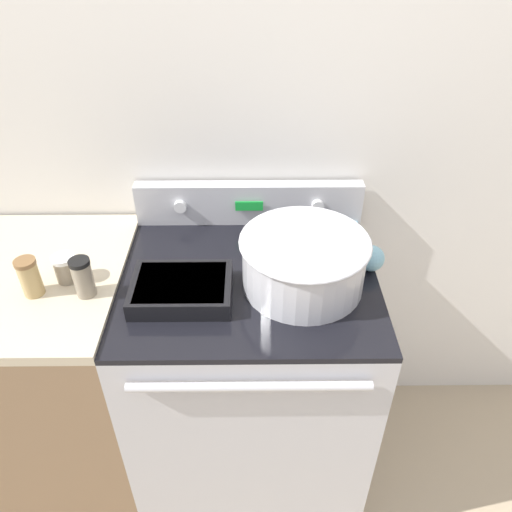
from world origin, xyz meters
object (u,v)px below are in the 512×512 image
Objects in this scene: spice_jar_black_cap at (83,277)px; spice_jar_white_cap at (66,268)px; ladle at (370,257)px; mixing_bowl at (304,260)px; casserole_dish at (182,288)px; spice_jar_brown_cap at (30,277)px.

spice_jar_black_cap reaches higher than spice_jar_white_cap.
ladle is 2.55× the size of spice_jar_black_cap.
casserole_dish is at bearing -171.56° from mixing_bowl.
spice_jar_brown_cap is at bearing 178.54° from spice_jar_black_cap.
spice_jar_black_cap is at bearing -170.77° from ladle.
spice_jar_white_cap is (-0.87, -0.07, 0.02)m from ladle.
mixing_bowl reaches higher than casserole_dish.
mixing_bowl reaches higher than spice_jar_white_cap.
spice_jar_white_cap reaches higher than casserole_dish.
spice_jar_brown_cap is at bearing 179.30° from casserole_dish.
mixing_bowl is at bearing 4.65° from spice_jar_black_cap.
spice_jar_brown_cap is (-0.41, 0.00, 0.04)m from casserole_dish.
mixing_bowl is 1.31× the size of casserole_dish.
spice_jar_white_cap is 0.71× the size of spice_jar_brown_cap.
casserole_dish is (-0.34, -0.05, -0.06)m from mixing_bowl.
spice_jar_brown_cap is (-0.08, -0.06, 0.02)m from spice_jar_white_cap.
spice_jar_black_cap is 1.02× the size of spice_jar_brown_cap.
mixing_bowl is 3.11× the size of spice_jar_black_cap.
casserole_dish is 0.41m from spice_jar_brown_cap.
spice_jar_brown_cap is at bearing -172.37° from ladle.
casserole_dish is at bearing -166.33° from ladle.
spice_jar_black_cap is 0.09m from spice_jar_white_cap.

